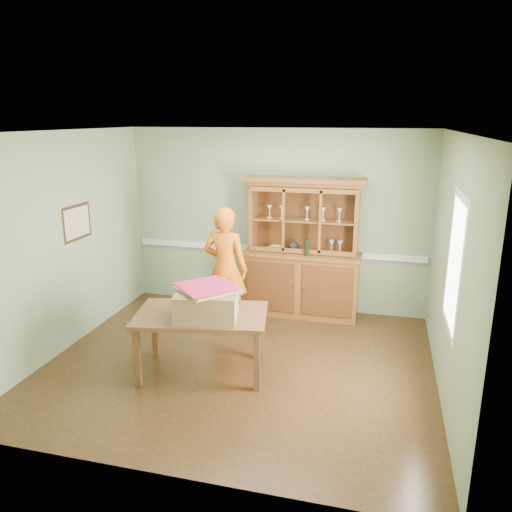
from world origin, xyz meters
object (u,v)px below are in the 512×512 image
(china_hutch, at_px, (302,268))
(person, at_px, (226,269))
(dining_table, at_px, (201,320))
(cardboard_box, at_px, (207,305))

(china_hutch, height_order, person, china_hutch)
(dining_table, xyz_separation_m, cardboard_box, (0.11, -0.12, 0.24))
(person, bearing_deg, china_hutch, -133.79)
(china_hutch, distance_m, cardboard_box, 2.28)
(person, bearing_deg, cardboard_box, 105.56)
(dining_table, bearing_deg, person, 85.12)
(dining_table, distance_m, person, 1.30)
(dining_table, bearing_deg, china_hutch, 58.39)
(china_hutch, distance_m, dining_table, 2.21)
(dining_table, distance_m, cardboard_box, 0.29)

